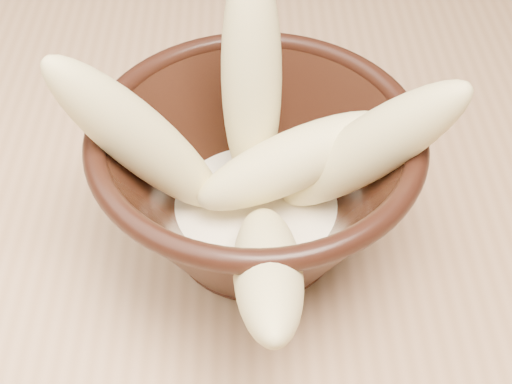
# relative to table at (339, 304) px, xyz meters

# --- Properties ---
(table) EXTENTS (1.20, 0.80, 0.75)m
(table) POSITION_rel_table_xyz_m (0.00, 0.00, 0.00)
(table) COLOR tan
(table) RESTS_ON ground
(bowl) EXTENTS (0.20, 0.20, 0.11)m
(bowl) POSITION_rel_table_xyz_m (-0.06, -0.01, 0.14)
(bowl) COLOR black
(bowl) RESTS_ON table
(milk_puddle) EXTENTS (0.11, 0.11, 0.02)m
(milk_puddle) POSITION_rel_table_xyz_m (-0.06, -0.01, 0.11)
(milk_puddle) COLOR #FFEFCD
(milk_puddle) RESTS_ON bowl
(banana_upright) EXTENTS (0.04, 0.08, 0.15)m
(banana_upright) POSITION_rel_table_xyz_m (-0.07, 0.03, 0.19)
(banana_upright) COLOR #E4CF87
(banana_upright) RESTS_ON bowl
(banana_left) EXTENTS (0.12, 0.05, 0.14)m
(banana_left) POSITION_rel_table_xyz_m (-0.13, -0.01, 0.18)
(banana_left) COLOR #E4CF87
(banana_left) RESTS_ON bowl
(banana_right) EXTENTS (0.13, 0.07, 0.14)m
(banana_right) POSITION_rel_table_xyz_m (-0.00, -0.01, 0.17)
(banana_right) COLOR #E4CF87
(banana_right) RESTS_ON bowl
(banana_across) EXTENTS (0.13, 0.06, 0.08)m
(banana_across) POSITION_rel_table_xyz_m (-0.04, -0.01, 0.16)
(banana_across) COLOR #E4CF87
(banana_across) RESTS_ON bowl
(banana_front) EXTENTS (0.04, 0.15, 0.10)m
(banana_front) POSITION_rel_table_xyz_m (-0.06, -0.08, 0.15)
(banana_front) COLOR #E4CF87
(banana_front) RESTS_ON bowl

